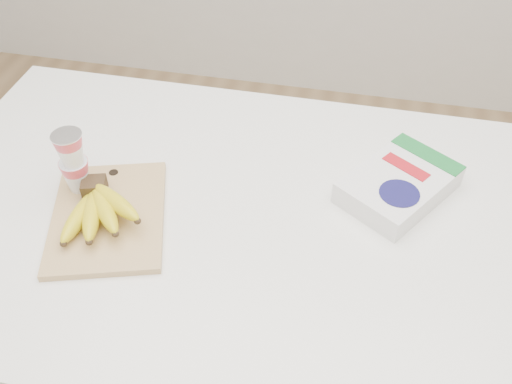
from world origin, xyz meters
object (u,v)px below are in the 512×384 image
at_px(bananas, 98,209).
at_px(table, 230,342).
at_px(cutting_board, 108,216).
at_px(yogurt_stack, 73,160).
at_px(cereal_box, 399,184).

bearing_deg(bananas, table, 19.73).
xyz_separation_m(cutting_board, yogurt_stack, (-0.08, 0.06, 0.08)).
xyz_separation_m(cutting_board, cereal_box, (0.57, 0.20, 0.02)).
bearing_deg(bananas, yogurt_stack, 135.84).
distance_m(bananas, cereal_box, 0.62).
relative_size(cutting_board, cereal_box, 1.04).
xyz_separation_m(bananas, yogurt_stack, (-0.07, 0.07, 0.05)).
bearing_deg(table, cereal_box, 20.31).
distance_m(cutting_board, bananas, 0.04).
height_order(bananas, yogurt_stack, yogurt_stack).
relative_size(cutting_board, yogurt_stack, 2.12).
xyz_separation_m(table, cereal_box, (0.35, 0.13, 0.52)).
bearing_deg(table, yogurt_stack, -177.97).
relative_size(table, yogurt_stack, 9.22).
xyz_separation_m(cutting_board, bananas, (-0.01, -0.01, 0.03)).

